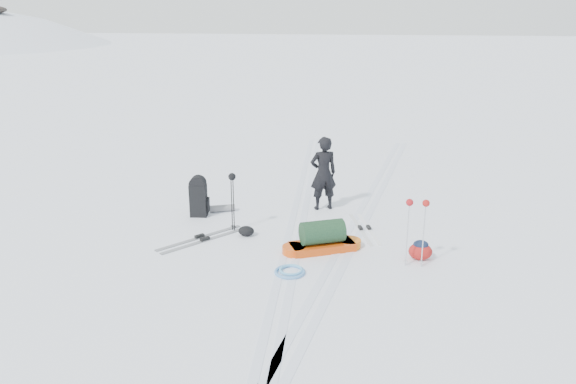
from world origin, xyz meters
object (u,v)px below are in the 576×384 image
(skier, at_px, (323,173))
(ski_poles_black, at_px, (232,184))
(pulk_sled, at_px, (322,239))
(expedition_rucksack, at_px, (201,197))

(skier, height_order, ski_poles_black, skier)
(skier, xyz_separation_m, pulk_sled, (0.24, -2.36, -0.62))
(pulk_sled, relative_size, expedition_rucksack, 1.73)
(pulk_sled, xyz_separation_m, expedition_rucksack, (-2.85, 1.48, 0.20))
(ski_poles_black, bearing_deg, skier, 34.41)
(ski_poles_black, bearing_deg, pulk_sled, -30.13)
(pulk_sled, height_order, expedition_rucksack, expedition_rucksack)
(pulk_sled, bearing_deg, ski_poles_black, 134.37)
(pulk_sled, distance_m, ski_poles_black, 2.20)
(skier, relative_size, expedition_rucksack, 1.84)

